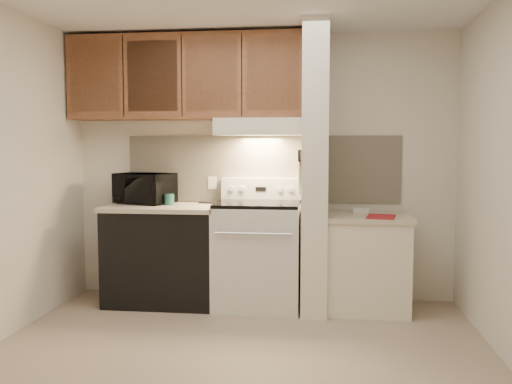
# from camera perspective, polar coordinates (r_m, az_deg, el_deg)

# --- Properties ---
(floor) EXTENTS (3.60, 3.60, 0.00)m
(floor) POSITION_cam_1_polar(r_m,az_deg,el_deg) (3.96, -1.81, -16.62)
(floor) COLOR tan
(floor) RESTS_ON ground
(wall_back) EXTENTS (3.60, 2.50, 0.02)m
(wall_back) POSITION_cam_1_polar(r_m,az_deg,el_deg) (5.18, 0.64, 2.61)
(wall_back) COLOR silver
(wall_back) RESTS_ON floor
(backsplash) EXTENTS (2.60, 0.02, 0.63)m
(backsplash) POSITION_cam_1_polar(r_m,az_deg,el_deg) (5.17, 0.63, 2.44)
(backsplash) COLOR beige
(backsplash) RESTS_ON wall_back
(range_body) EXTENTS (0.76, 0.65, 0.92)m
(range_body) POSITION_cam_1_polar(r_m,az_deg,el_deg) (4.93, 0.20, -6.75)
(range_body) COLOR silver
(range_body) RESTS_ON floor
(oven_window) EXTENTS (0.50, 0.01, 0.30)m
(oven_window) POSITION_cam_1_polar(r_m,az_deg,el_deg) (4.62, -0.26, -7.04)
(oven_window) COLOR black
(oven_window) RESTS_ON range_body
(oven_handle) EXTENTS (0.65, 0.02, 0.02)m
(oven_handle) POSITION_cam_1_polar(r_m,az_deg,el_deg) (4.54, -0.32, -4.42)
(oven_handle) COLOR silver
(oven_handle) RESTS_ON range_body
(cooktop) EXTENTS (0.74, 0.64, 0.03)m
(cooktop) POSITION_cam_1_polar(r_m,az_deg,el_deg) (4.86, 0.20, -1.25)
(cooktop) COLOR black
(cooktop) RESTS_ON range_body
(range_backguard) EXTENTS (0.76, 0.08, 0.20)m
(range_backguard) POSITION_cam_1_polar(r_m,az_deg,el_deg) (5.13, 0.57, 0.36)
(range_backguard) COLOR silver
(range_backguard) RESTS_ON range_body
(range_display) EXTENTS (0.10, 0.01, 0.04)m
(range_display) POSITION_cam_1_polar(r_m,az_deg,el_deg) (5.09, 0.51, 0.32)
(range_display) COLOR black
(range_display) RESTS_ON range_backguard
(range_knob_left_outer) EXTENTS (0.05, 0.02, 0.05)m
(range_knob_left_outer) POSITION_cam_1_polar(r_m,az_deg,el_deg) (5.13, -2.60, 0.35)
(range_knob_left_outer) COLOR silver
(range_knob_left_outer) RESTS_ON range_backguard
(range_knob_left_inner) EXTENTS (0.05, 0.02, 0.05)m
(range_knob_left_inner) POSITION_cam_1_polar(r_m,az_deg,el_deg) (5.11, -1.50, 0.34)
(range_knob_left_inner) COLOR silver
(range_knob_left_inner) RESTS_ON range_backguard
(range_knob_right_inner) EXTENTS (0.05, 0.02, 0.05)m
(range_knob_right_inner) POSITION_cam_1_polar(r_m,az_deg,el_deg) (5.07, 2.53, 0.30)
(range_knob_right_inner) COLOR silver
(range_knob_right_inner) RESTS_ON range_backguard
(range_knob_right_outer) EXTENTS (0.05, 0.02, 0.05)m
(range_knob_right_outer) POSITION_cam_1_polar(r_m,az_deg,el_deg) (5.07, 3.66, 0.29)
(range_knob_right_outer) COLOR silver
(range_knob_right_outer) RESTS_ON range_backguard
(dishwasher_front) EXTENTS (1.00, 0.63, 0.87)m
(dishwasher_front) POSITION_cam_1_polar(r_m,az_deg,el_deg) (5.12, -9.68, -6.67)
(dishwasher_front) COLOR black
(dishwasher_front) RESTS_ON floor
(left_countertop) EXTENTS (1.04, 0.67, 0.04)m
(left_countertop) POSITION_cam_1_polar(r_m,az_deg,el_deg) (5.05, -9.75, -1.61)
(left_countertop) COLOR beige
(left_countertop) RESTS_ON dishwasher_front
(spoon_rest) EXTENTS (0.23, 0.14, 0.02)m
(spoon_rest) POSITION_cam_1_polar(r_m,az_deg,el_deg) (5.15, -4.85, -1.13)
(spoon_rest) COLOR black
(spoon_rest) RESTS_ON left_countertop
(teal_jar) EXTENTS (0.11, 0.11, 0.10)m
(teal_jar) POSITION_cam_1_polar(r_m,az_deg,el_deg) (5.06, -9.13, -0.77)
(teal_jar) COLOR #265D52
(teal_jar) RESTS_ON left_countertop
(outlet) EXTENTS (0.08, 0.01, 0.12)m
(outlet) POSITION_cam_1_polar(r_m,az_deg,el_deg) (5.24, -4.62, 0.98)
(outlet) COLOR white
(outlet) RESTS_ON backsplash
(microwave) EXTENTS (0.60, 0.50, 0.29)m
(microwave) POSITION_cam_1_polar(r_m,az_deg,el_deg) (5.24, -11.65, 0.38)
(microwave) COLOR black
(microwave) RESTS_ON left_countertop
(partition_pillar) EXTENTS (0.22, 0.70, 2.50)m
(partition_pillar) POSITION_cam_1_polar(r_m,az_deg,el_deg) (4.80, 6.26, 2.41)
(partition_pillar) COLOR white
(partition_pillar) RESTS_ON floor
(pillar_trim) EXTENTS (0.01, 0.70, 0.04)m
(pillar_trim) POSITION_cam_1_polar(r_m,az_deg,el_deg) (4.80, 4.88, 3.02)
(pillar_trim) COLOR brown
(pillar_trim) RESTS_ON partition_pillar
(knife_strip) EXTENTS (0.02, 0.42, 0.04)m
(knife_strip) POSITION_cam_1_polar(r_m,az_deg,el_deg) (4.75, 4.78, 3.24)
(knife_strip) COLOR black
(knife_strip) RESTS_ON partition_pillar
(knife_blade_a) EXTENTS (0.01, 0.03, 0.16)m
(knife_blade_a) POSITION_cam_1_polar(r_m,az_deg,el_deg) (4.60, 4.55, 1.95)
(knife_blade_a) COLOR silver
(knife_blade_a) RESTS_ON knife_strip
(knife_handle_a) EXTENTS (0.02, 0.02, 0.10)m
(knife_handle_a) POSITION_cam_1_polar(r_m,az_deg,el_deg) (4.58, 4.56, 3.81)
(knife_handle_a) COLOR black
(knife_handle_a) RESTS_ON knife_strip
(knife_blade_b) EXTENTS (0.01, 0.04, 0.18)m
(knife_blade_b) POSITION_cam_1_polar(r_m,az_deg,el_deg) (4.67, 4.59, 1.87)
(knife_blade_b) COLOR silver
(knife_blade_b) RESTS_ON knife_strip
(knife_handle_b) EXTENTS (0.02, 0.02, 0.10)m
(knife_handle_b) POSITION_cam_1_polar(r_m,az_deg,el_deg) (4.66, 4.60, 3.83)
(knife_handle_b) COLOR black
(knife_handle_b) RESTS_ON knife_strip
(knife_blade_c) EXTENTS (0.01, 0.04, 0.20)m
(knife_blade_c) POSITION_cam_1_polar(r_m,az_deg,el_deg) (4.75, 4.63, 1.80)
(knife_blade_c) COLOR silver
(knife_blade_c) RESTS_ON knife_strip
(knife_handle_c) EXTENTS (0.02, 0.02, 0.10)m
(knife_handle_c) POSITION_cam_1_polar(r_m,az_deg,el_deg) (4.75, 4.64, 3.85)
(knife_handle_c) COLOR black
(knife_handle_c) RESTS_ON knife_strip
(knife_blade_d) EXTENTS (0.01, 0.04, 0.16)m
(knife_blade_d) POSITION_cam_1_polar(r_m,az_deg,el_deg) (4.85, 4.67, 2.09)
(knife_blade_d) COLOR silver
(knife_blade_d) RESTS_ON knife_strip
(knife_handle_d) EXTENTS (0.02, 0.02, 0.10)m
(knife_handle_d) POSITION_cam_1_polar(r_m,az_deg,el_deg) (4.84, 4.68, 3.86)
(knife_handle_d) COLOR black
(knife_handle_d) RESTS_ON knife_strip
(knife_blade_e) EXTENTS (0.01, 0.04, 0.18)m
(knife_blade_e) POSITION_cam_1_polar(r_m,az_deg,el_deg) (4.91, 4.70, 2.01)
(knife_blade_e) COLOR silver
(knife_blade_e) RESTS_ON knife_strip
(knife_handle_e) EXTENTS (0.02, 0.02, 0.10)m
(knife_handle_e) POSITION_cam_1_polar(r_m,az_deg,el_deg) (4.92, 4.72, 3.88)
(knife_handle_e) COLOR black
(knife_handle_e) RESTS_ON knife_strip
(oven_mitt) EXTENTS (0.03, 0.11, 0.26)m
(oven_mitt) POSITION_cam_1_polar(r_m,az_deg,el_deg) (4.98, 4.74, 1.27)
(oven_mitt) COLOR slate
(oven_mitt) RESTS_ON partition_pillar
(right_cab_base) EXTENTS (0.70, 0.60, 0.81)m
(right_cab_base) POSITION_cam_1_polar(r_m,az_deg,el_deg) (4.93, 11.57, -7.52)
(right_cab_base) COLOR white
(right_cab_base) RESTS_ON floor
(right_countertop) EXTENTS (0.74, 0.64, 0.04)m
(right_countertop) POSITION_cam_1_polar(r_m,az_deg,el_deg) (4.85, 11.65, -2.61)
(right_countertop) COLOR beige
(right_countertop) RESTS_ON right_cab_base
(red_folder) EXTENTS (0.28, 0.35, 0.01)m
(red_folder) POSITION_cam_1_polar(r_m,az_deg,el_deg) (4.71, 13.02, -2.55)
(red_folder) COLOR maroon
(red_folder) RESTS_ON right_countertop
(white_box) EXTENTS (0.14, 0.10, 0.04)m
(white_box) POSITION_cam_1_polar(r_m,az_deg,el_deg) (5.02, 10.99, -1.91)
(white_box) COLOR white
(white_box) RESTS_ON right_countertop
(range_hood) EXTENTS (0.78, 0.44, 0.15)m
(range_hood) POSITION_cam_1_polar(r_m,az_deg,el_deg) (4.96, 0.37, 6.85)
(range_hood) COLOR white
(range_hood) RESTS_ON upper_cabinets
(hood_lip) EXTENTS (0.78, 0.04, 0.06)m
(hood_lip) POSITION_cam_1_polar(r_m,az_deg,el_deg) (4.75, 0.08, 6.40)
(hood_lip) COLOR white
(hood_lip) RESTS_ON range_hood
(upper_cabinets) EXTENTS (2.18, 0.33, 0.77)m
(upper_cabinets) POSITION_cam_1_polar(r_m,az_deg,el_deg) (5.17, -7.37, 11.85)
(upper_cabinets) COLOR brown
(upper_cabinets) RESTS_ON wall_back
(cab_door_a) EXTENTS (0.46, 0.01, 0.63)m
(cab_door_a) POSITION_cam_1_polar(r_m,az_deg,el_deg) (5.27, -16.63, 11.54)
(cab_door_a) COLOR brown
(cab_door_a) RESTS_ON upper_cabinets
(cab_gap_a) EXTENTS (0.01, 0.01, 0.73)m
(cab_gap_a) POSITION_cam_1_polar(r_m,az_deg,el_deg) (5.17, -13.80, 11.74)
(cab_gap_a) COLOR black
(cab_gap_a) RESTS_ON upper_cabinets
(cab_door_b) EXTENTS (0.46, 0.01, 0.63)m
(cab_door_b) POSITION_cam_1_polar(r_m,az_deg,el_deg) (5.09, -10.86, 11.91)
(cab_door_b) COLOR brown
(cab_door_b) RESTS_ON upper_cabinets
(cab_gap_b) EXTENTS (0.01, 0.01, 0.73)m
(cab_gap_b) POSITION_cam_1_polar(r_m,az_deg,el_deg) (5.01, -7.83, 12.06)
(cab_gap_b) COLOR black
(cab_gap_b) RESTS_ON upper_cabinets
(cab_door_c) EXTENTS (0.46, 0.01, 0.63)m
(cab_door_c) POSITION_cam_1_polar(r_m,az_deg,el_deg) (4.95, -4.70, 12.18)
(cab_door_c) COLOR brown
(cab_door_c) RESTS_ON upper_cabinets
(cab_gap_c) EXTENTS (0.01, 0.01, 0.73)m
(cab_gap_c) POSITION_cam_1_polar(r_m,az_deg,el_deg) (4.90, -1.51, 12.27)
(cab_gap_c) COLOR black
(cab_gap_c) RESTS_ON upper_cabinets
(cab_door_d) EXTENTS (0.46, 0.01, 0.63)m
(cab_door_d) POSITION_cam_1_polar(r_m,az_deg,el_deg) (4.87, 1.74, 12.31)
(cab_door_d) COLOR brown
(cab_door_d) RESTS_ON upper_cabinets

